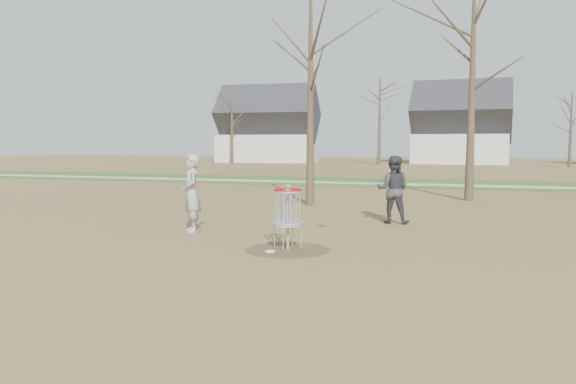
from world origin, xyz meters
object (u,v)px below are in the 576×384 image
Objects in this scene: player_standing at (191,193)px; disc_grounded at (270,251)px; player_throwing at (393,190)px.

player_standing is 3.56m from disc_grounded.
player_standing reaches higher than disc_grounded.
disc_grounded is (-1.82, -5.08, -0.94)m from player_throwing.
player_throwing is (4.66, 3.17, -0.03)m from player_standing.
player_standing is 8.99× the size of disc_grounded.
disc_grounded is at bearing 69.11° from player_throwing.
player_standing is 1.03× the size of player_throwing.
player_throwing is 8.71× the size of disc_grounded.
player_throwing reaches higher than disc_grounded.
player_standing is at bearing 146.12° from disc_grounded.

